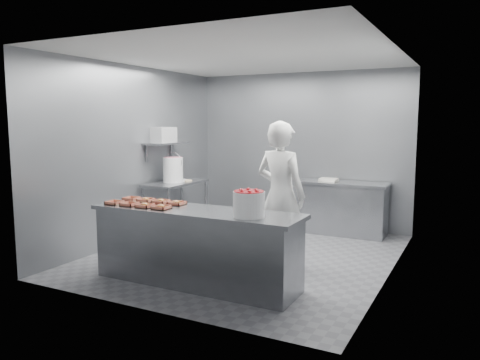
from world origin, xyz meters
name	(u,v)px	position (x,y,z in m)	size (l,w,h in m)	color
floor	(246,255)	(0.00, 0.00, 0.00)	(4.50, 4.50, 0.00)	#4C4C51
ceiling	(247,57)	(0.00, 0.00, 2.80)	(4.50, 4.50, 0.00)	white
wall_back	(301,150)	(0.00, 2.25, 1.40)	(4.00, 0.04, 2.80)	slate
wall_left	(135,154)	(-2.00, 0.00, 1.40)	(0.04, 4.50, 2.80)	slate
wall_right	(393,165)	(2.00, 0.00, 1.40)	(0.04, 4.50, 2.80)	slate
service_counter	(196,247)	(0.00, -1.35, 0.45)	(2.60, 0.70, 0.90)	slate
prep_table	(176,200)	(-1.65, 0.60, 0.59)	(0.60, 1.20, 0.90)	slate
back_counter	(343,208)	(0.90, 1.90, 0.45)	(1.50, 0.60, 0.90)	slate
wall_shelf	(166,143)	(-1.82, 0.60, 1.55)	(0.35, 0.90, 0.03)	slate
tray_0	(115,202)	(-1.09, -1.51, 0.92)	(0.19, 0.18, 0.04)	tan
tray_1	(130,204)	(-0.85, -1.51, 0.92)	(0.19, 0.18, 0.04)	tan
tray_2	(145,205)	(-0.61, -1.51, 0.92)	(0.19, 0.18, 0.06)	tan
tray_3	(161,207)	(-0.37, -1.51, 0.92)	(0.19, 0.18, 0.06)	tan
tray_4	(132,199)	(-1.09, -1.19, 0.92)	(0.19, 0.18, 0.04)	tan
tray_5	(146,200)	(-0.85, -1.19, 0.92)	(0.19, 0.18, 0.06)	tan
tray_6	(161,201)	(-0.61, -1.19, 0.92)	(0.19, 0.18, 0.06)	tan
tray_7	(177,203)	(-0.37, -1.19, 0.92)	(0.19, 0.18, 0.06)	tan
worker	(281,195)	(0.64, -0.28, 0.97)	(0.70, 0.46, 1.93)	silver
strawberry_tub	(249,203)	(0.75, -1.44, 1.05)	(0.34, 0.34, 0.29)	white
glaze_bucket	(173,169)	(-1.66, 0.55, 1.12)	(0.35, 0.33, 0.51)	white
bucket_lid	(177,180)	(-1.69, 0.71, 0.91)	(0.31, 0.31, 0.02)	white
rag	(186,180)	(-1.54, 0.77, 0.91)	(0.15, 0.13, 0.02)	#CCB28C
appliance	(163,135)	(-1.82, 0.52, 1.70)	(0.30, 0.35, 0.26)	gray
paper_stack	(329,180)	(0.64, 1.90, 0.92)	(0.30, 0.22, 0.05)	silver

